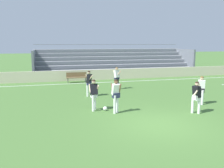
% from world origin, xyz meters
% --- Properties ---
extents(ground_plane, '(160.00, 160.00, 0.00)m').
position_xyz_m(ground_plane, '(0.00, 0.00, 0.00)').
color(ground_plane, '#477033').
extents(field_line_sideline, '(44.00, 0.12, 0.01)m').
position_xyz_m(field_line_sideline, '(0.00, 11.63, 0.00)').
color(field_line_sideline, white).
rests_on(field_line_sideline, ground).
extents(sideline_wall, '(48.00, 0.16, 0.99)m').
position_xyz_m(sideline_wall, '(0.00, 13.27, 0.49)').
color(sideline_wall, beige).
rests_on(sideline_wall, ground).
extents(bleacher_stand, '(17.17, 4.39, 3.36)m').
position_xyz_m(bleacher_stand, '(2.66, 16.30, 1.47)').
color(bleacher_stand, '#B2B2B7').
rests_on(bleacher_stand, ground).
extents(bench_far_left, '(1.80, 0.40, 0.90)m').
position_xyz_m(bench_far_left, '(-2.06, 12.24, 0.55)').
color(bench_far_left, brown).
rests_on(bench_far_left, ground).
extents(player_white_deep_cover, '(0.45, 0.45, 1.71)m').
position_xyz_m(player_white_deep_cover, '(-1.29, 2.16, 1.02)').
color(player_white_deep_cover, white).
rests_on(player_white_deep_cover, ground).
extents(player_dark_wide_right, '(0.46, 0.60, 1.63)m').
position_xyz_m(player_dark_wide_right, '(-2.26, 2.90, 0.96)').
color(player_dark_wide_right, white).
rests_on(player_dark_wide_right, ground).
extents(player_dark_on_ball, '(0.65, 0.46, 1.61)m').
position_xyz_m(player_dark_on_ball, '(2.53, 1.08, 0.95)').
color(player_dark_on_ball, white).
rests_on(player_dark_on_ball, ground).
extents(player_white_dropping_back, '(0.50, 0.70, 1.69)m').
position_xyz_m(player_white_dropping_back, '(0.49, 8.19, 1.01)').
color(player_white_dropping_back, black).
rests_on(player_white_dropping_back, ground).
extents(player_white_overlapping, '(0.66, 0.45, 1.62)m').
position_xyz_m(player_white_overlapping, '(3.88, 2.60, 0.96)').
color(player_white_overlapping, white).
rests_on(player_white_overlapping, ground).
extents(player_dark_wide_left, '(0.46, 0.65, 1.70)m').
position_xyz_m(player_dark_wide_left, '(-1.93, 6.26, 1.01)').
color(player_dark_wide_left, white).
rests_on(player_dark_wide_left, ground).
extents(soccer_ball, '(0.22, 0.22, 0.22)m').
position_xyz_m(soccer_ball, '(-1.71, 2.71, 0.11)').
color(soccer_ball, white).
rests_on(soccer_ball, ground).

